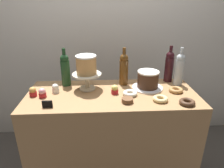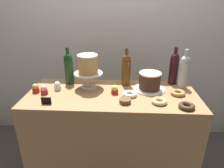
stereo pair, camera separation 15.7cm
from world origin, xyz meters
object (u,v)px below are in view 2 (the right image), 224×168
white_layer_cake (88,64)px  wine_bottle_amber (126,69)px  wine_bottle_dark_red (174,68)px  cupcake_lemon (115,90)px  price_sign_chalkboard (46,101)px  chocolate_round_cake (150,81)px  cupcake_caramel (36,88)px  wine_bottle_clear (184,71)px  wine_bottle_green (69,68)px  donut_chocolate (187,106)px  cupcake_vanilla (57,86)px  donut_sugar (130,94)px  cookie_stack (125,101)px  donut_maple (178,93)px  cupcake_strawberry (44,90)px  donut_glazed (159,101)px  cake_stand_pedestal (89,78)px

white_layer_cake → wine_bottle_amber: 0.33m
wine_bottle_amber → wine_bottle_dark_red: same height
cupcake_lemon → price_sign_chalkboard: cupcake_lemon is taller
chocolate_round_cake → cupcake_caramel: size_ratio=2.38×
white_layer_cake → wine_bottle_clear: wine_bottle_clear is taller
wine_bottle_green → cupcake_lemon: 0.47m
donut_chocolate → wine_bottle_amber: bearing=136.5°
cupcake_vanilla → donut_sugar: 0.60m
wine_bottle_clear → cupcake_lemon: 0.60m
wine_bottle_amber → cookie_stack: bearing=-91.3°
cupcake_lemon → cupcake_caramel: (-0.63, -0.01, 0.00)m
donut_maple → donut_sugar: (-0.38, -0.04, 0.00)m
chocolate_round_cake → cupcake_vanilla: (-0.75, -0.05, -0.05)m
cupcake_vanilla → donut_sugar: (0.59, -0.08, -0.02)m
white_layer_cake → cupcake_strawberry: (-0.33, -0.14, -0.18)m
wine_bottle_amber → donut_glazed: 0.43m
cookie_stack → wine_bottle_amber: bearing=88.7°
donut_chocolate → wine_bottle_green: bearing=156.3°
cupcake_caramel → wine_bottle_clear: bearing=8.1°
cupcake_vanilla → donut_glazed: bearing=-13.3°
chocolate_round_cake → donut_sugar: (-0.16, -0.13, -0.06)m
wine_bottle_amber → wine_bottle_clear: (0.48, -0.03, 0.00)m
chocolate_round_cake → donut_chocolate: bearing=-53.3°
white_layer_cake → wine_bottle_green: 0.22m
cupcake_lemon → price_sign_chalkboard: (-0.48, -0.20, -0.01)m
chocolate_round_cake → donut_sugar: bearing=-142.0°
wine_bottle_dark_red → cupcake_caramel: bearing=-167.4°
donut_sugar → donut_glazed: bearing=-27.1°
cake_stand_pedestal → donut_maple: (0.72, -0.10, -0.08)m
wine_bottle_clear → price_sign_chalkboard: (-1.04, -0.36, -0.12)m
price_sign_chalkboard → cupcake_vanilla: bearing=88.5°
cupcake_strawberry → chocolate_round_cake: bearing=8.7°
price_sign_chalkboard → donut_sugar: bearing=15.3°
wine_bottle_dark_red → donut_sugar: size_ratio=2.91×
cupcake_caramel → donut_maple: cupcake_caramel is taller
wine_bottle_clear → cupcake_strawberry: 1.14m
wine_bottle_amber → cupcake_caramel: wine_bottle_amber is taller
wine_bottle_clear → cookie_stack: (-0.48, -0.31, -0.13)m
cake_stand_pedestal → price_sign_chalkboard: cake_stand_pedestal is taller
wine_bottle_green → cupcake_vanilla: wine_bottle_green is taller
wine_bottle_dark_red → wine_bottle_amber: bearing=-172.4°
donut_glazed → price_sign_chalkboard: 0.81m
chocolate_round_cake → donut_chocolate: 0.38m
wine_bottle_green → cupcake_caramel: size_ratio=4.38×
donut_chocolate → donut_maple: size_ratio=1.00×
donut_glazed → donut_maple: 0.22m
donut_chocolate → cookie_stack: same height
wine_bottle_clear → cupcake_lemon: bearing=-164.0°
cupcake_strawberry → cupcake_lemon: size_ratio=1.00×
donut_sugar → wine_bottle_green: bearing=156.2°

